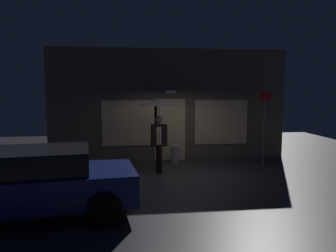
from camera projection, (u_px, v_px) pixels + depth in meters
name	position (u px, v px, depth m)	size (l,w,h in m)	color
ground_plane	(179.00, 176.00, 9.43)	(18.00, 18.00, 0.00)	#2D2D33
building_facade	(170.00, 105.00, 11.53)	(8.47, 0.48, 3.96)	brown
person_with_umbrella	(159.00, 117.00, 9.64)	(1.18, 1.18, 2.20)	black
parked_car	(29.00, 182.00, 6.30)	(4.29, 2.32, 1.35)	navy
street_sign_post	(264.00, 122.00, 10.67)	(0.40, 0.07, 2.55)	#595B60
sidewalk_bollard	(175.00, 154.00, 11.02)	(0.28, 0.28, 0.62)	#B2A899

